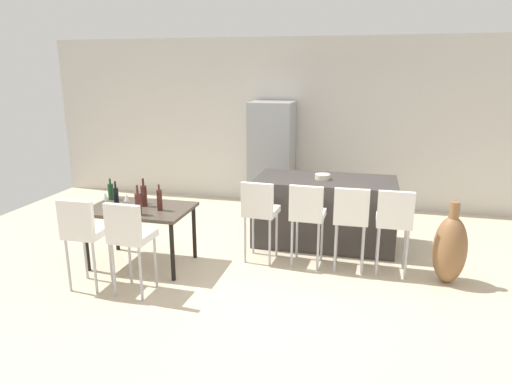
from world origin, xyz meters
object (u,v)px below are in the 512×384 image
(wine_bottle_end, at_px, (144,195))
(wine_glass_inner, at_px, (105,196))
(bar_chair_right, at_px, (351,215))
(wine_bottle_near, at_px, (116,196))
(bar_chair_middle, at_px, (307,212))
(bar_chair_left, at_px, (260,209))
(dining_table, at_px, (140,213))
(kitchen_island, at_px, (324,211))
(bar_chair_far, at_px, (394,218))
(wine_bottle_far, at_px, (138,203))
(wine_glass_left, at_px, (127,198))
(wine_bottle_corner, at_px, (160,200))
(dining_chair_near, at_px, (83,229))
(wine_bottle_right, at_px, (111,191))
(floor_vase, at_px, (450,249))
(refrigerator, at_px, (272,156))
(fruit_bowl, at_px, (323,177))
(dining_chair_far, at_px, (129,234))
(wine_glass_middle, at_px, (144,194))

(wine_bottle_end, bearing_deg, wine_glass_inner, -166.77)
(bar_chair_right, xyz_separation_m, wine_bottle_near, (-2.85, -0.37, 0.15))
(bar_chair_middle, relative_size, wine_glass_inner, 6.03)
(bar_chair_left, height_order, dining_table, bar_chair_left)
(dining_table, relative_size, wine_glass_inner, 7.07)
(kitchen_island, xyz_separation_m, bar_chair_far, (0.88, -0.86, 0.24))
(wine_bottle_far, relative_size, wine_glass_left, 2.02)
(bar_chair_left, height_order, wine_bottle_end, wine_bottle_end)
(wine_bottle_corner, distance_m, wine_bottle_far, 0.27)
(bar_chair_middle, distance_m, wine_bottle_far, 1.99)
(wine_glass_left, bearing_deg, wine_bottle_end, 30.36)
(dining_chair_near, relative_size, wine_bottle_right, 3.80)
(wine_bottle_near, relative_size, floor_vase, 0.31)
(wine_bottle_end, bearing_deg, refrigerator, 69.17)
(bar_chair_middle, height_order, fruit_bowl, bar_chair_middle)
(dining_table, bearing_deg, bar_chair_middle, 12.08)
(dining_table, bearing_deg, wine_glass_inner, -174.60)
(wine_bottle_corner, bearing_deg, dining_chair_far, -91.12)
(wine_glass_middle, bearing_deg, wine_glass_left, -122.00)
(kitchen_island, xyz_separation_m, dining_chair_far, (-1.85, -2.04, 0.24))
(dining_chair_far, height_order, wine_glass_left, dining_chair_far)
(wine_glass_middle, height_order, wine_glass_inner, same)
(bar_chair_middle, distance_m, wine_bottle_near, 2.37)
(wine_bottle_far, bearing_deg, bar_chair_right, 16.04)
(bar_chair_right, relative_size, wine_bottle_end, 3.00)
(fruit_bowl, xyz_separation_m, floor_vase, (1.54, -0.89, -0.55))
(wine_glass_left, bearing_deg, bar_chair_middle, 12.16)
(wine_glass_middle, xyz_separation_m, refrigerator, (1.08, 2.60, 0.06))
(bar_chair_far, bearing_deg, kitchen_island, 135.73)
(wine_glass_middle, bearing_deg, bar_chair_right, 5.78)
(dining_table, bearing_deg, refrigerator, 69.15)
(wine_bottle_corner, height_order, refrigerator, refrigerator)
(wine_glass_left, distance_m, floor_vase, 3.82)
(bar_chair_left, distance_m, wine_bottle_near, 1.79)
(wine_glass_left, distance_m, wine_glass_inner, 0.29)
(wine_bottle_far, bearing_deg, bar_chair_middle, 20.18)
(kitchen_island, bearing_deg, bar_chair_middle, -98.86)
(wine_bottle_near, distance_m, wine_glass_inner, 0.13)
(bar_chair_left, height_order, wine_glass_inner, bar_chair_left)
(wine_bottle_end, distance_m, refrigerator, 2.89)
(wine_bottle_corner, height_order, wine_bottle_end, wine_bottle_end)
(dining_chair_near, height_order, wine_bottle_corner, wine_bottle_corner)
(wine_glass_inner, height_order, refrigerator, refrigerator)
(bar_chair_left, bearing_deg, wine_glass_left, -163.43)
(dining_chair_near, bearing_deg, dining_chair_far, 0.00)
(dining_chair_near, height_order, wine_glass_inner, dining_chair_near)
(wine_bottle_right, xyz_separation_m, wine_bottle_end, (0.56, -0.17, 0.03))
(kitchen_island, height_order, dining_chair_near, dining_chair_near)
(floor_vase, bearing_deg, wine_bottle_near, -175.51)
(bar_chair_far, height_order, floor_vase, bar_chair_far)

